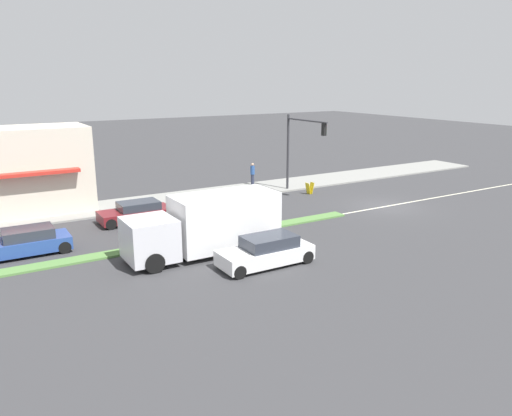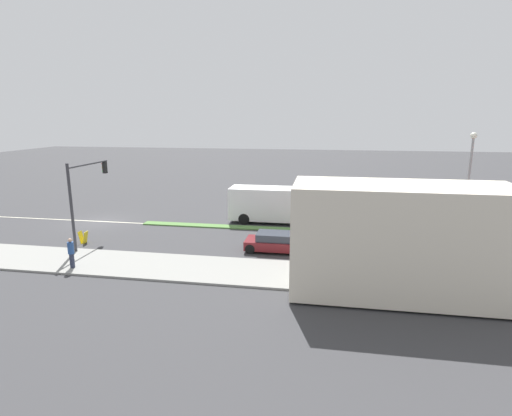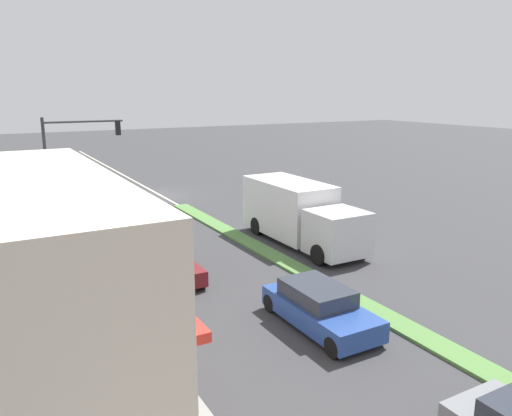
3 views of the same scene
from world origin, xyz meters
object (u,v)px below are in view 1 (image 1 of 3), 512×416
object	(u,v)px
coupe_blue	(25,242)
warning_aframe_sign	(310,188)
sedan_maroon	(136,212)
delivery_truck	(208,224)
pedestrian	(253,173)
van_white	(266,251)
traffic_signal_main	(299,141)

from	to	relation	value
coupe_blue	warning_aframe_sign	bearing A→B (deg)	-80.09
sedan_maroon	coupe_blue	world-z (taller)	coupe_blue
warning_aframe_sign	sedan_maroon	bearing A→B (deg)	92.75
delivery_truck	pedestrian	bearing A→B (deg)	-38.39
sedan_maroon	van_white	world-z (taller)	van_white
van_white	sedan_maroon	bearing A→B (deg)	15.78
delivery_truck	van_white	distance (m)	3.30
sedan_maroon	delivery_truck	bearing A→B (deg)	-169.92
pedestrian	sedan_maroon	size ratio (longest dim) A/B	0.41
pedestrian	van_white	distance (m)	17.28
van_white	coupe_blue	distance (m)	11.70
pedestrian	delivery_truck	bearing A→B (deg)	141.61
sedan_maroon	van_white	bearing A→B (deg)	-164.22
warning_aframe_sign	delivery_truck	size ratio (longest dim) A/B	0.11
van_white	warning_aframe_sign	bearing A→B (deg)	-44.55
traffic_signal_main	warning_aframe_sign	distance (m)	3.57
pedestrian	traffic_signal_main	bearing A→B (deg)	-159.12
traffic_signal_main	coupe_blue	distance (m)	19.70
delivery_truck	coupe_blue	bearing A→B (deg)	60.17
traffic_signal_main	warning_aframe_sign	world-z (taller)	traffic_signal_main
coupe_blue	pedestrian	bearing A→B (deg)	-65.47
van_white	traffic_signal_main	bearing A→B (deg)	-41.39
warning_aframe_sign	coupe_blue	bearing A→B (deg)	99.91
pedestrian	delivery_truck	world-z (taller)	delivery_truck
coupe_blue	sedan_maroon	bearing A→B (deg)	-66.35
van_white	pedestrian	bearing A→B (deg)	-28.55
warning_aframe_sign	van_white	bearing A→B (deg)	135.45
delivery_truck	van_white	world-z (taller)	delivery_truck
traffic_signal_main	van_white	xyz separation A→B (m)	(-11.12, 9.80, -3.25)
traffic_signal_main	coupe_blue	xyz separation A→B (m)	(-3.92, 19.02, -3.28)
pedestrian	warning_aframe_sign	distance (m)	5.09
sedan_maroon	traffic_signal_main	bearing A→B (deg)	-84.91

